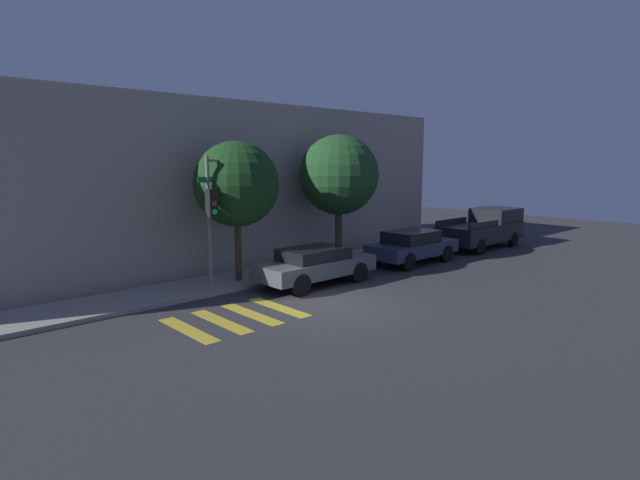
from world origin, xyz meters
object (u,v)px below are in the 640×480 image
sedan_near_corner (315,264)px  sedan_middle (412,246)px  traffic_light_pole (224,198)px  tree_midblock (339,175)px  tree_near_corner (237,184)px  pickup_truck (484,228)px

sedan_near_corner → sedan_middle: sedan_middle is taller
sedan_near_corner → sedan_middle: size_ratio=1.03×
traffic_light_pole → tree_midblock: (6.01, 0.71, 0.61)m
sedan_near_corner → tree_near_corner: 3.94m
traffic_light_pole → sedan_middle: size_ratio=1.04×
sedan_middle → pickup_truck: size_ratio=0.81×
tree_near_corner → tree_midblock: size_ratio=0.93×
pickup_truck → sedan_near_corner: bearing=-180.0°
sedan_near_corner → traffic_light_pole: bearing=156.2°
traffic_light_pole → pickup_truck: bearing=-5.0°
traffic_light_pole → sedan_near_corner: (2.88, -1.27, -2.44)m
traffic_light_pole → sedan_near_corner: 3.98m
tree_near_corner → traffic_light_pole: bearing=-143.5°
sedan_middle → pickup_truck: 6.07m
sedan_near_corner → sedan_middle: (5.64, 0.00, 0.03)m
pickup_truck → tree_midblock: bearing=167.0°
traffic_light_pole → tree_midblock: tree_midblock is taller
sedan_middle → pickup_truck: bearing=0.0°
sedan_near_corner → pickup_truck: pickup_truck is taller
traffic_light_pole → pickup_truck: traffic_light_pole is taller
tree_near_corner → tree_midblock: bearing=0.0°
tree_midblock → pickup_truck: bearing=-13.0°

